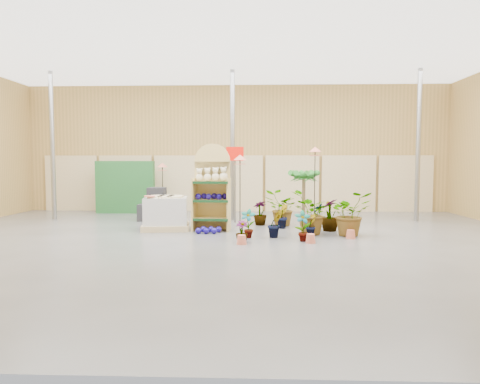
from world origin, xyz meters
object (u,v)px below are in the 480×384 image
at_px(pallet_stack, 166,213).
at_px(potted_plant_2, 311,213).
at_px(bird_table_front, 240,160).
at_px(display_shelf, 212,190).

distance_m(pallet_stack, potted_plant_2, 3.75).
distance_m(bird_table_front, potted_plant_2, 2.23).
bearing_deg(pallet_stack, potted_plant_2, -17.67).
height_order(display_shelf, pallet_stack, display_shelf).
bearing_deg(pallet_stack, bird_table_front, -10.95).
bearing_deg(potted_plant_2, pallet_stack, 169.94).
distance_m(display_shelf, bird_table_front, 1.09).
distance_m(display_shelf, pallet_stack, 1.35).
bearing_deg(bird_table_front, potted_plant_2, -17.20).
distance_m(pallet_stack, bird_table_front, 2.39).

